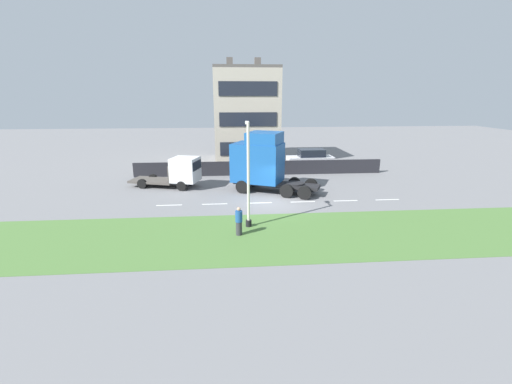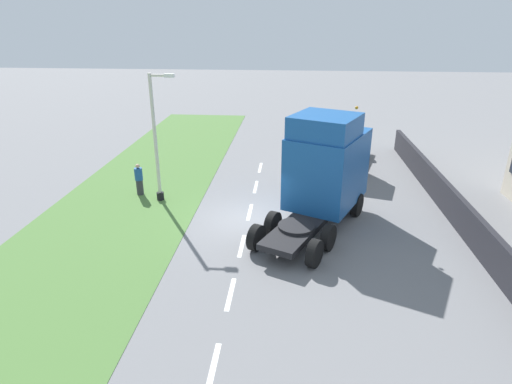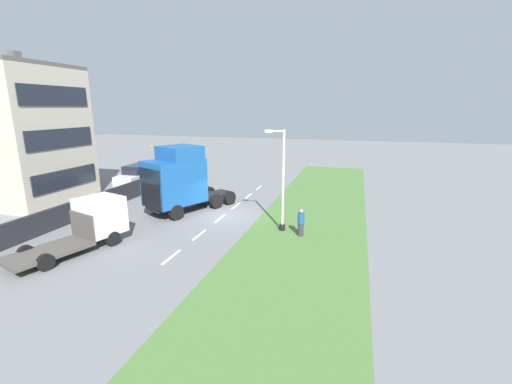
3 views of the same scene
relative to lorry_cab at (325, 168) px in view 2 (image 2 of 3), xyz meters
name	(u,v)px [view 2 (image 2 of 3)]	position (x,y,z in m)	size (l,w,h in m)	color
ground_plane	(248,220)	(-3.30, -0.46, -2.38)	(120.00, 120.00, 0.00)	slate
grass_verge	(117,215)	(-9.30, -0.46, -2.37)	(7.00, 44.00, 0.01)	#4C7538
lane_markings	(246,227)	(-3.30, -1.16, -2.38)	(0.16, 17.80, 0.00)	white
boundary_wall	(460,214)	(5.70, -0.46, -1.70)	(0.25, 24.00, 1.36)	#232328
lorry_cab	(325,168)	(0.00, 0.00, 0.00)	(5.16, 7.10, 4.88)	black
flatbed_truck	(343,149)	(1.53, 6.64, -1.02)	(3.61, 6.19, 2.57)	silver
lamp_post	(157,146)	(-7.76, 1.49, 0.38)	(1.29, 0.35, 6.09)	black
pedestrian	(139,180)	(-9.06, 2.10, -1.59)	(0.39, 0.39, 1.62)	#333338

